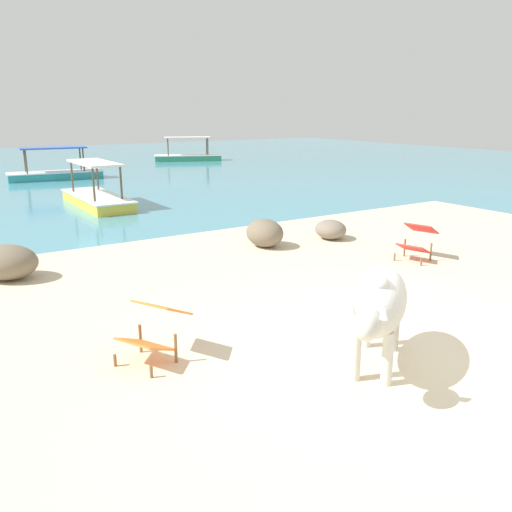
{
  "coord_description": "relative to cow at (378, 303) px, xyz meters",
  "views": [
    {
      "loc": [
        -4.56,
        -3.83,
        2.77
      ],
      "look_at": [
        -0.15,
        3.0,
        0.55
      ],
      "focal_mm": 37.81,
      "sensor_mm": 36.0,
      "label": 1
    }
  ],
  "objects": [
    {
      "name": "boat_yellow",
      "position": [
        0.58,
        11.93,
        -0.49
      ],
      "size": [
        1.17,
        3.68,
        1.29
      ],
      "rotation": [
        0.0,
        0.0,
        4.72
      ],
      "color": "gold",
      "rests_on": "water_surface"
    },
    {
      "name": "deck_chair_far",
      "position": [
        -1.95,
        1.47,
        -0.35
      ],
      "size": [
        0.92,
        0.82,
        0.68
      ],
      "rotation": [
        0.0,
        0.0,
        3.6
      ],
      "color": "brown",
      "rests_on": "sand_beach"
    },
    {
      "name": "shore_rock_small",
      "position": [
        1.96,
        5.11,
        -0.45
      ],
      "size": [
        0.71,
        0.89,
        0.57
      ],
      "primitive_type": "ellipsoid",
      "rotation": [
        0.0,
        0.0,
        1.58
      ],
      "color": "#756651",
      "rests_on": "sand_beach"
    },
    {
      "name": "deck_chair_near",
      "position": [
        3.82,
        2.76,
        -0.35
      ],
      "size": [
        0.89,
        0.74,
        0.68
      ],
      "rotation": [
        0.0,
        0.0,
        3.44
      ],
      "color": "brown",
      "rests_on": "sand_beach"
    },
    {
      "name": "shore_rock_large",
      "position": [
        3.56,
        4.91,
        -0.53
      ],
      "size": [
        0.89,
        0.95,
        0.41
      ],
      "primitive_type": "ellipsoid",
      "rotation": [
        0.0,
        0.0,
        1.23
      ],
      "color": "gray",
      "rests_on": "sand_beach"
    },
    {
      "name": "water_surface",
      "position": [
        0.54,
        22.0,
        -0.78
      ],
      "size": [
        60.0,
        36.0,
        0.03
      ],
      "primitive_type": "cube",
      "color": "teal",
      "rests_on": "ground"
    },
    {
      "name": "sand_beach",
      "position": [
        0.54,
        0.0,
        -0.76
      ],
      "size": [
        18.0,
        14.0,
        0.04
      ],
      "primitive_type": "cube",
      "color": "beige",
      "rests_on": "ground"
    },
    {
      "name": "boat_teal",
      "position": [
        1.06,
        19.06,
        -0.49
      ],
      "size": [
        3.77,
        1.54,
        1.29
      ],
      "rotation": [
        0.0,
        0.0,
        3.04
      ],
      "color": "teal",
      "rests_on": "water_surface"
    },
    {
      "name": "boat_green",
      "position": [
        9.22,
        23.63,
        -0.49
      ],
      "size": [
        3.83,
        2.48,
        1.29
      ],
      "rotation": [
        0.0,
        0.0,
        2.75
      ],
      "color": "#338E66",
      "rests_on": "water_surface"
    },
    {
      "name": "shore_rock_medium",
      "position": [
        -2.85,
        5.6,
        -0.45
      ],
      "size": [
        1.34,
        1.34,
        0.58
      ],
      "primitive_type": "ellipsoid",
      "rotation": [
        0.0,
        0.0,
        2.38
      ],
      "color": "#756651",
      "rests_on": "sand_beach"
    },
    {
      "name": "cow",
      "position": [
        0.0,
        0.0,
        0.0
      ],
      "size": [
        1.8,
        1.56,
        1.12
      ],
      "rotation": [
        0.0,
        0.0,
        3.81
      ],
      "color": "beige",
      "rests_on": "sand_beach"
    }
  ]
}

